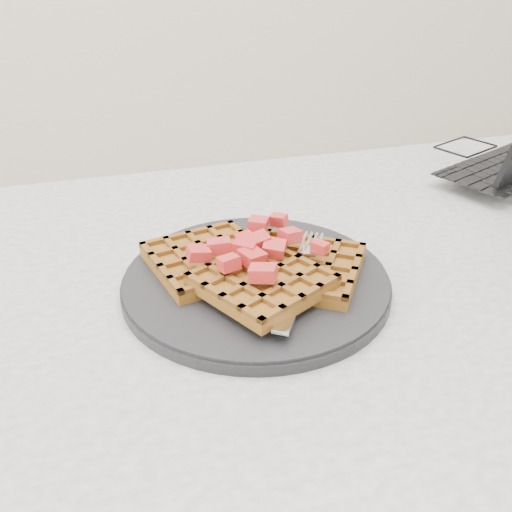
# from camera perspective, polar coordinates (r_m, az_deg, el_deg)

# --- Properties ---
(table) EXTENTS (1.20, 0.80, 0.75)m
(table) POSITION_cam_1_polar(r_m,az_deg,el_deg) (0.70, 6.65, -10.83)
(table) COLOR silver
(table) RESTS_ON ground
(plate) EXTENTS (0.29, 0.29, 0.02)m
(plate) POSITION_cam_1_polar(r_m,az_deg,el_deg) (0.62, 0.00, -2.56)
(plate) COLOR black
(plate) RESTS_ON table
(waffles) EXTENTS (0.25, 0.22, 0.03)m
(waffles) POSITION_cam_1_polar(r_m,az_deg,el_deg) (0.61, 0.12, -1.21)
(waffles) COLOR #935E1F
(waffles) RESTS_ON plate
(strawberry_pile) EXTENTS (0.15, 0.15, 0.02)m
(strawberry_pile) POSITION_cam_1_polar(r_m,az_deg,el_deg) (0.60, 0.00, 1.16)
(strawberry_pile) COLOR #A71114
(strawberry_pile) RESTS_ON waffles
(fork) EXTENTS (0.11, 0.17, 0.02)m
(fork) POSITION_cam_1_polar(r_m,az_deg,el_deg) (0.59, 4.54, -2.56)
(fork) COLOR silver
(fork) RESTS_ON plate
(laptop) EXTENTS (0.35, 0.31, 0.21)m
(laptop) POSITION_cam_1_polar(r_m,az_deg,el_deg) (1.01, 23.99, 9.58)
(laptop) COLOR black
(laptop) RESTS_ON table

